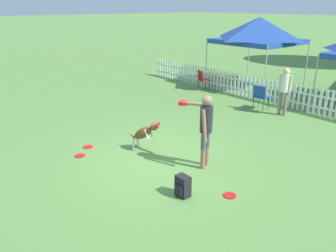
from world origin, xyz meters
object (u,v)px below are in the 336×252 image
object	(u,v)px
frisbee_near_dog	(230,195)
canopy_tent_secondary	(259,30)
handler_person	(204,123)
spectator_standing	(285,87)
frisbee_near_handler	(80,156)
frisbee_midfield	(88,147)
leaping_dog	(144,133)
backpack_on_grass	(183,186)
folding_chair_center	(202,78)
folding_chair_blue_left	(261,95)

from	to	relation	value
frisbee_near_dog	canopy_tent_secondary	bearing A→B (deg)	123.56
handler_person	canopy_tent_secondary	bearing A→B (deg)	9.89
spectator_standing	frisbee_near_handler	bearing A→B (deg)	65.66
frisbee_near_handler	frisbee_midfield	distance (m)	0.55
leaping_dog	frisbee_near_handler	size ratio (longest dim) A/B	4.06
handler_person	leaping_dog	world-z (taller)	handler_person
handler_person	frisbee_near_dog	bearing A→B (deg)	-131.07
leaping_dog	spectator_standing	bearing A→B (deg)	154.58
backpack_on_grass	folding_chair_center	distance (m)	8.52
frisbee_near_handler	handler_person	bearing A→B (deg)	40.13
handler_person	frisbee_midfield	bearing A→B (deg)	101.31
folding_chair_blue_left	folding_chair_center	distance (m)	3.31
canopy_tent_secondary	spectator_standing	distance (m)	4.53
folding_chair_center	backpack_on_grass	bearing A→B (deg)	148.33
handler_person	frisbee_near_dog	size ratio (longest dim) A/B	6.85
leaping_dog	frisbee_near_handler	xyz separation A→B (m)	(-0.77, -1.42, -0.49)
frisbee_midfield	folding_chair_center	size ratio (longest dim) A/B	0.28
backpack_on_grass	folding_chair_blue_left	xyz separation A→B (m)	(-2.41, 5.90, 0.32)
frisbee_near_dog	leaping_dog	bearing A→B (deg)	-179.51
frisbee_near_handler	folding_chair_blue_left	distance (m)	6.68
frisbee_near_handler	backpack_on_grass	bearing A→B (deg)	14.00
frisbee_near_dog	spectator_standing	world-z (taller)	spectator_standing
handler_person	canopy_tent_secondary	xyz separation A→B (m)	(-4.12, 7.58, 1.39)
backpack_on_grass	leaping_dog	bearing A→B (deg)	162.70
handler_person	frisbee_near_dog	distance (m)	1.71
frisbee_near_dog	folding_chair_center	xyz separation A→B (m)	(-6.29, 5.64, 0.51)
frisbee_near_dog	canopy_tent_secondary	size ratio (longest dim) A/B	0.08
frisbee_near_dog	backpack_on_grass	size ratio (longest dim) A/B	0.57
folding_chair_center	canopy_tent_secondary	distance (m)	3.26
canopy_tent_secondary	spectator_standing	size ratio (longest dim) A/B	2.01
handler_person	backpack_on_grass	distance (m)	1.62
folding_chair_blue_left	spectator_standing	size ratio (longest dim) A/B	0.56
frisbee_near_dog	frisbee_midfield	size ratio (longest dim) A/B	1.00
canopy_tent_secondary	leaping_dog	bearing A→B (deg)	-72.39
leaping_dog	folding_chair_blue_left	bearing A→B (deg)	163.75
leaping_dog	frisbee_near_dog	world-z (taller)	leaping_dog
frisbee_near_handler	backpack_on_grass	size ratio (longest dim) A/B	0.57
leaping_dog	spectator_standing	world-z (taller)	spectator_standing
folding_chair_center	spectator_standing	world-z (taller)	spectator_standing
frisbee_near_dog	canopy_tent_secondary	distance (m)	10.01
handler_person	frisbee_midfield	size ratio (longest dim) A/B	6.85
backpack_on_grass	spectator_standing	size ratio (longest dim) A/B	0.27
leaping_dog	frisbee_near_handler	world-z (taller)	leaping_dog
leaping_dog	canopy_tent_secondary	size ratio (longest dim) A/B	0.31
leaping_dog	canopy_tent_secondary	bearing A→B (deg)	178.94
folding_chair_center	spectator_standing	bearing A→B (deg)	-168.77
frisbee_near_handler	frisbee_near_dog	bearing A→B (deg)	22.04
backpack_on_grass	canopy_tent_secondary	world-z (taller)	canopy_tent_secondary
handler_person	folding_chair_blue_left	world-z (taller)	handler_person
frisbee_midfield	canopy_tent_secondary	size ratio (longest dim) A/B	0.08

